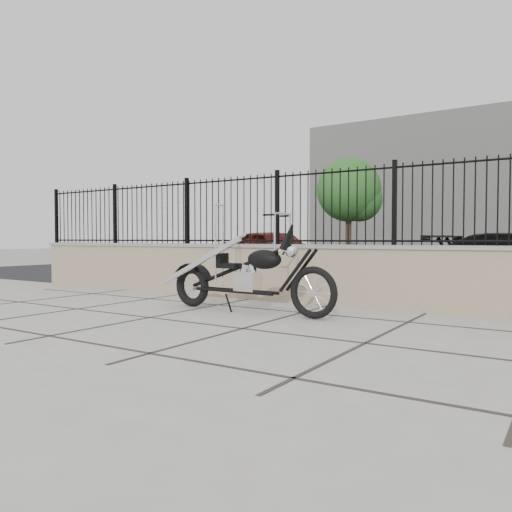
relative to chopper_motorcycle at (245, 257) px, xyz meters
The scene contains 9 objects.
ground_plane 1.55m from the chopper_motorcycle, 56.98° to the right, with size 90.00×90.00×0.00m, color #99968E.
parking_lot 11.44m from the chopper_motorcycle, 86.37° to the left, with size 30.00×30.00×0.00m, color black.
retaining_wall 1.60m from the chopper_motorcycle, 62.54° to the left, with size 14.00×0.36×0.96m, color gray.
iron_fence 1.74m from the chopper_motorcycle, 62.54° to the left, with size 14.00×0.08×1.20m, color black.
background_building 25.60m from the chopper_motorcycle, 88.37° to the left, with size 22.00×6.00×8.00m, color beige.
chopper_motorcycle is the anchor object (origin of this frame).
car_red 7.14m from the chopper_motorcycle, 117.45° to the left, with size 1.58×3.93×1.34m, color #4C0E0A.
bollard_a 4.46m from the chopper_motorcycle, 115.90° to the left, with size 0.12×0.12×0.96m, color #0B3DB3.
tree_left 15.82m from the chopper_motorcycle, 107.04° to the left, with size 2.83×2.83×4.77m.
Camera 1 is at (3.28, -4.78, 1.05)m, focal length 35.00 mm.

